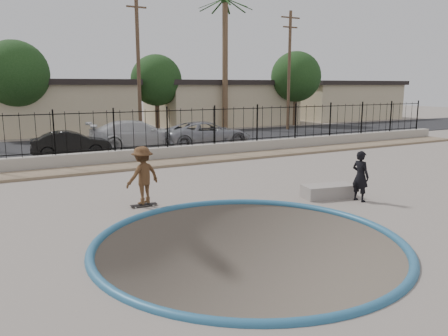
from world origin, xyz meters
name	(u,v)px	position (x,y,z in m)	size (l,w,h in m)	color
ground	(108,181)	(0.00, 12.00, -1.10)	(120.00, 120.00, 2.20)	slate
bowl_pit	(249,243)	(0.00, -1.00, 0.00)	(6.84, 6.84, 1.80)	#473F37
coping_ring	(249,243)	(0.00, -1.00, 0.00)	(7.04, 7.04, 0.20)	#285E82
rock_strip	(122,167)	(0.00, 9.20, 0.06)	(42.00, 1.60, 0.11)	#937E60
retaining_wall	(115,157)	(0.00, 10.30, 0.30)	(42.00, 0.45, 0.60)	gray
fence	(114,131)	(0.00, 10.30, 1.50)	(40.00, 0.04, 1.80)	black
street	(85,146)	(0.00, 17.00, 0.02)	(90.00, 8.00, 0.04)	black
house_center	(58,105)	(0.00, 26.50, 1.97)	(10.60, 8.60, 3.90)	#C2AF8A
house_east	(221,102)	(14.00, 26.50, 1.97)	(12.60, 8.60, 3.90)	#C2AF8A
house_east_far	(337,100)	(28.00, 26.50, 1.97)	(11.60, 8.60, 3.90)	#C2AF8A
palm_right	(225,35)	(12.00, 22.00, 7.33)	(2.30, 2.30, 10.30)	brown
utility_pole_mid	(138,62)	(4.00, 19.00, 4.96)	(1.70, 0.24, 9.50)	#473323
utility_pole_right	(289,69)	(16.00, 19.00, 4.70)	(1.70, 0.24, 9.00)	#473323
street_tree_left	(15,74)	(-3.00, 23.00, 4.19)	(4.32, 4.32, 6.36)	#473323
street_tree_mid	(156,80)	(7.00, 24.00, 3.84)	(3.96, 3.96, 5.83)	#473323
street_tree_right	(296,77)	(19.00, 22.00, 4.19)	(4.32, 4.32, 6.36)	#473323
skater	(143,179)	(-1.11, 3.00, 0.83)	(1.08, 0.62, 1.67)	brown
skateboard	(144,205)	(-1.11, 3.00, 0.05)	(0.78, 0.22, 0.07)	black
videographer	(360,176)	(4.86, 0.46, 0.77)	(0.56, 0.37, 1.55)	black
concrete_ledge	(328,191)	(4.32, 1.25, 0.20)	(1.60, 0.70, 0.40)	gray
car_b	(71,144)	(-1.35, 13.40, 0.65)	(1.30, 3.73, 1.23)	black
car_c	(138,134)	(2.36, 14.45, 0.80)	(2.15, 5.30, 1.54)	silver
car_d	(207,134)	(6.10, 13.40, 0.74)	(2.34, 5.07, 1.41)	gray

